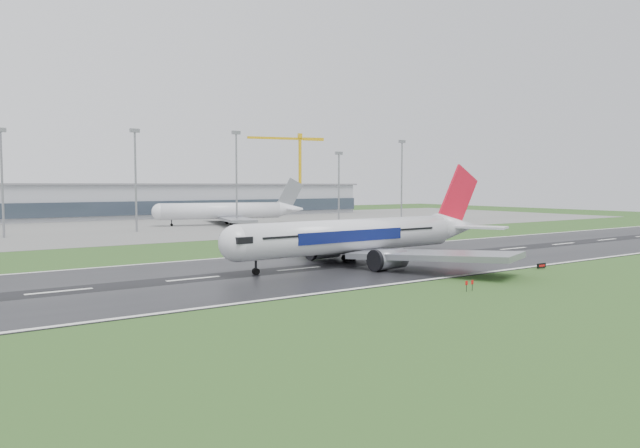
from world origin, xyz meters
TOP-DOWN VIEW (x-y plane):
  - ground at (0.00, 0.00)m, footprint 520.00×520.00m
  - runway at (0.00, 0.00)m, footprint 400.00×45.00m
  - apron at (0.00, 125.00)m, footprint 400.00×130.00m
  - terminal at (0.00, 185.00)m, footprint 240.00×36.00m
  - main_airliner at (-4.80, -0.85)m, footprint 65.53×62.66m
  - parked_airliner at (19.66, 113.50)m, footprint 70.02×67.11m
  - tower_crane at (106.56, 200.00)m, footprint 44.36×14.06m
  - runway_sign at (16.34, -24.20)m, footprint 2.31×0.43m
  - floodmast_1 at (-56.47, 100.00)m, footprint 0.64×0.64m
  - floodmast_2 at (-18.70, 100.00)m, footprint 0.64×0.64m
  - floodmast_3 at (16.85, 100.00)m, footprint 0.64×0.64m
  - floodmast_4 at (61.58, 100.00)m, footprint 0.64×0.64m
  - floodmast_5 at (94.86, 100.00)m, footprint 0.64×0.64m

SIDE VIEW (x-z plane):
  - ground at x=0.00m, z-range 0.00..0.00m
  - apron at x=0.00m, z-range 0.00..0.08m
  - runway at x=0.00m, z-range 0.00..0.10m
  - runway_sign at x=16.34m, z-range 0.00..1.04m
  - terminal at x=0.00m, z-range 0.00..15.00m
  - parked_airliner at x=19.66m, z-range 0.08..17.19m
  - main_airliner at x=-4.80m, z-range 0.10..18.69m
  - floodmast_4 at x=61.58m, z-range 0.00..27.02m
  - floodmast_1 at x=-56.47m, z-range 0.00..30.01m
  - floodmast_2 at x=-18.70m, z-range 0.00..31.77m
  - floodmast_3 at x=16.85m, z-range 0.00..32.88m
  - floodmast_5 at x=94.86m, z-range 0.00..32.98m
  - tower_crane at x=106.56m, z-range 0.00..44.64m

